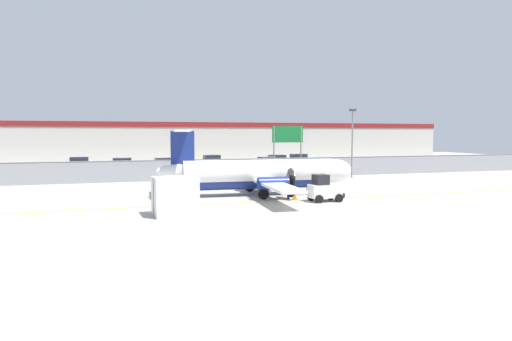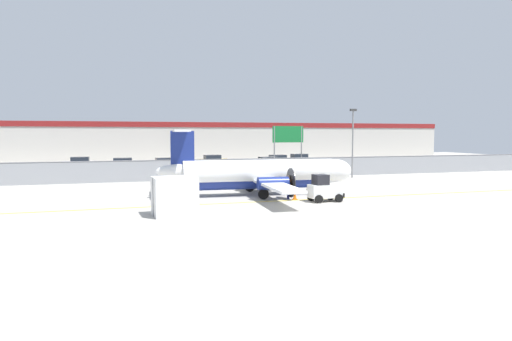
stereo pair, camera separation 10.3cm
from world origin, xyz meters
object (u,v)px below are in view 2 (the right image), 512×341
parked_car_3 (196,167)px  parked_car_5 (267,163)px  traffic_cone_far_left (328,194)px  parked_car_2 (164,164)px  apron_light_pole (353,137)px  parked_car_4 (213,161)px  traffic_cone_far_right (192,198)px  parked_car_1 (122,164)px  cargo_container (175,196)px  parked_car_7 (298,159)px  ground_crew_worker (288,186)px  traffic_cone_near_left (293,188)px  baggage_tug (324,189)px  parked_car_6 (278,160)px  traffic_cone_near_right (295,195)px  highway_sign (288,138)px  commuter_airplane (263,174)px  parked_car_0 (79,163)px

parked_car_3 → parked_car_5: size_ratio=1.00×
parked_car_3 → traffic_cone_far_left: bearing=109.9°
parked_car_2 → apron_light_pole: size_ratio=0.60×
parked_car_4 → traffic_cone_far_right: bearing=-107.7°
parked_car_1 → parked_car_3: (8.05, -6.78, 0.00)m
parked_car_5 → apron_light_pole: bearing=108.6°
parked_car_2 → traffic_cone_far_right: bearing=83.0°
traffic_cone_far_right → parked_car_2: bearing=87.9°
cargo_container → parked_car_7: (22.89, 36.49, -0.21)m
parked_car_7 → apron_light_pole: 19.77m
ground_crew_worker → parked_car_5: 26.02m
traffic_cone_near_left → traffic_cone_far_left: bearing=-76.4°
traffic_cone_near_left → parked_car_2: 24.47m
parked_car_5 → parked_car_7: bearing=-140.8°
baggage_tug → parked_car_6: size_ratio=0.56×
traffic_cone_far_right → parked_car_7: parked_car_7 is taller
baggage_tug → traffic_cone_near_right: (-1.58, 1.44, -0.54)m
baggage_tug → parked_car_4: baggage_tug is taller
baggage_tug → traffic_cone_far_left: baggage_tug is taller
cargo_container → parked_car_3: 26.33m
cargo_container → parked_car_2: 31.26m
parked_car_5 → apron_light_pole: size_ratio=0.60×
cargo_container → parked_car_2: size_ratio=0.58×
parked_car_3 → ground_crew_worker: bearing=102.9°
ground_crew_worker → traffic_cone_far_right: size_ratio=2.66×
baggage_tug → highway_sign: bearing=75.0°
parked_car_1 → parked_car_2: 5.19m
parked_car_1 → parked_car_6: (21.33, 2.08, 0.00)m
commuter_airplane → ground_crew_worker: (1.04, -2.48, -0.65)m
traffic_cone_near_left → parked_car_6: parked_car_6 is taller
parked_car_3 → apron_light_pole: apron_light_pole is taller
parked_car_1 → traffic_cone_far_left: bearing=116.7°
parked_car_5 → traffic_cone_far_left: bearing=75.6°
ground_crew_worker → traffic_cone_far_right: bearing=28.1°
commuter_airplane → ground_crew_worker: 2.77m
traffic_cone_near_left → parked_car_5: parked_car_5 is taller
baggage_tug → parked_car_5: size_ratio=0.54×
parked_car_7 → highway_sign: highway_sign is taller
commuter_airplane → traffic_cone_far_left: (3.92, -2.97, -1.29)m
traffic_cone_far_right → parked_car_4: parked_car_4 is taller
parked_car_4 → cargo_container: bearing=-108.6°
commuter_airplane → traffic_cone_near_right: bearing=-62.3°
baggage_tug → traffic_cone_near_right: baggage_tug is taller
cargo_container → parked_car_2: (2.70, 31.14, -0.21)m
ground_crew_worker → apron_light_pole: apron_light_pole is taller
traffic_cone_near_left → traffic_cone_near_right: same height
traffic_cone_far_right → highway_sign: highway_sign is taller
parked_car_3 → parked_car_5: 10.45m
baggage_tug → parked_car_0: bearing=116.6°
baggage_tug → parked_car_5: 27.51m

